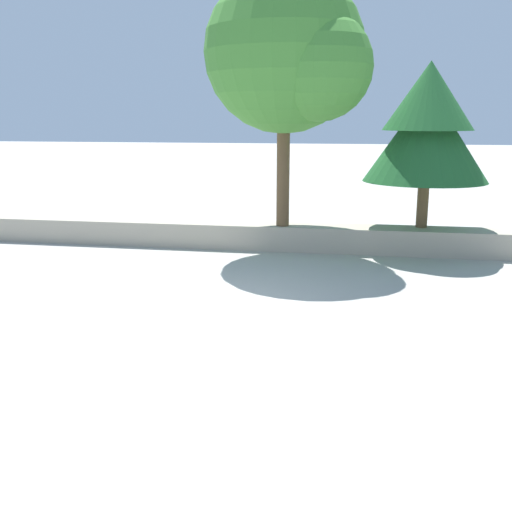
% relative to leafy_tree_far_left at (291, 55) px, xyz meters
% --- Properties ---
extents(ground_plane, '(120.00, 120.00, 0.00)m').
position_rel_leafy_tree_far_left_xyz_m(ground_plane, '(-1.02, -4.54, -4.12)').
color(ground_plane, '#A3A099').
extents(stone_wall, '(36.00, 0.80, 0.55)m').
position_rel_leafy_tree_far_left_xyz_m(stone_wall, '(-1.02, 0.26, -3.85)').
color(stone_wall, '#A89E89').
rests_on(stone_wall, ground).
extents(leafy_tree_far_left, '(3.50, 3.34, 5.32)m').
position_rel_leafy_tree_far_left_xyz_m(leafy_tree_far_left, '(0.00, 0.00, 0.00)').
color(leafy_tree_far_left, brown).
rests_on(leafy_tree_far_left, stone_wall).
extents(pine_tree_mid_left, '(2.61, 2.61, 3.47)m').
position_rel_leafy_tree_far_left_xyz_m(pine_tree_mid_left, '(2.83, 0.45, -1.39)').
color(pine_tree_mid_left, brown).
rests_on(pine_tree_mid_left, stone_wall).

